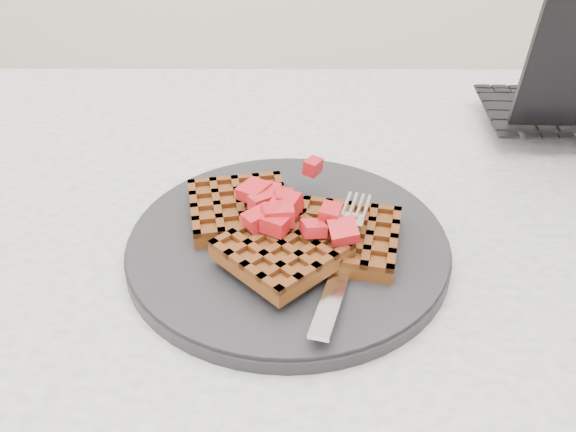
% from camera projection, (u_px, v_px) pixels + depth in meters
% --- Properties ---
extents(table, '(1.20, 0.80, 0.75)m').
position_uv_depth(table, '(342.00, 320.00, 0.67)').
color(table, silver).
rests_on(table, ground).
extents(plate, '(0.29, 0.29, 0.02)m').
position_uv_depth(plate, '(288.00, 245.00, 0.58)').
color(plate, black).
rests_on(plate, table).
extents(waffles, '(0.20, 0.19, 0.03)m').
position_uv_depth(waffles, '(288.00, 230.00, 0.56)').
color(waffles, brown).
rests_on(waffles, plate).
extents(strawberry_pile, '(0.15, 0.15, 0.02)m').
position_uv_depth(strawberry_pile, '(288.00, 203.00, 0.55)').
color(strawberry_pile, '#9B000A').
rests_on(strawberry_pile, waffles).
extents(fork, '(0.07, 0.18, 0.02)m').
position_uv_depth(fork, '(344.00, 260.00, 0.53)').
color(fork, silver).
rests_on(fork, plate).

